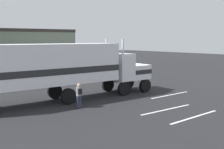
{
  "coord_description": "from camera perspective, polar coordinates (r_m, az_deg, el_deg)",
  "views": [
    {
      "loc": [
        -16.8,
        -16.6,
        4.52
      ],
      "look_at": [
        -1.94,
        0.02,
        1.6
      ],
      "focal_mm": 44.18,
      "sensor_mm": 36.0,
      "label": 1
    }
  ],
  "objects": [
    {
      "name": "ground_plane",
      "position": [
        24.05,
        3.49,
        -3.39
      ],
      "size": [
        120.0,
        120.0,
        0.0
      ],
      "primitive_type": "plane",
      "color": "#232326"
    },
    {
      "name": "lane_stripe_near",
      "position": [
        22.72,
        11.95,
        -4.16
      ],
      "size": [
        4.4,
        0.39,
        0.01
      ],
      "primitive_type": "cube",
      "rotation": [
        0.0,
        0.0,
        -0.05
      ],
      "color": "silver",
      "rests_on": "ground_plane"
    },
    {
      "name": "lane_stripe_mid",
      "position": [
        18.1,
        11.23,
        -7.13
      ],
      "size": [
        4.39,
        0.58,
        0.01
      ],
      "primitive_type": "cube",
      "rotation": [
        0.0,
        0.0,
        -0.1
      ],
      "color": "silver",
      "rests_on": "ground_plane"
    },
    {
      "name": "lane_stripe_far",
      "position": [
        16.85,
        16.73,
        -8.41
      ],
      "size": [
        4.4,
        0.35,
        0.01
      ],
      "primitive_type": "cube",
      "rotation": [
        0.0,
        0.0,
        -0.04
      ],
      "color": "silver",
      "rests_on": "ground_plane"
    },
    {
      "name": "semi_truck",
      "position": [
        20.07,
        -10.29,
        1.63
      ],
      "size": [
        14.34,
        3.86,
        4.5
      ],
      "color": "white",
      "rests_on": "ground_plane"
    },
    {
      "name": "person_bystander",
      "position": [
        18.07,
        -6.85,
        -4.18
      ],
      "size": [
        0.36,
        0.47,
        1.63
      ],
      "color": "#2D3347",
      "rests_on": "ground_plane"
    },
    {
      "name": "parked_bus",
      "position": [
        34.25,
        -7.84,
        3.28
      ],
      "size": [
        11.29,
        5.07,
        3.4
      ],
      "color": "silver",
      "rests_on": "ground_plane"
    },
    {
      "name": "building_backdrop",
      "position": [
        47.71,
        -21.75,
        5.42
      ],
      "size": [
        23.83,
        8.19,
        6.08
      ],
      "color": "gray",
      "rests_on": "ground_plane"
    }
  ]
}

